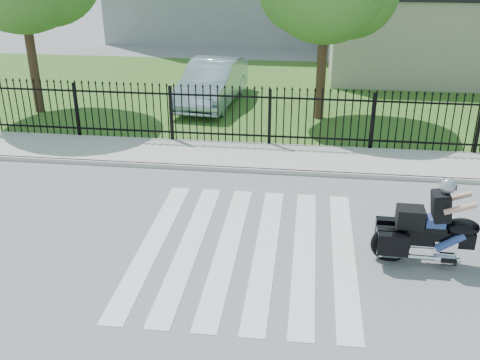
# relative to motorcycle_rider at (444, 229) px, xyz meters

# --- Properties ---
(ground) EXTENTS (120.00, 120.00, 0.00)m
(ground) POSITION_rel_motorcycle_rider_xyz_m (-3.86, 0.05, -0.78)
(ground) COLOR slate
(ground) RESTS_ON ground
(crosswalk) EXTENTS (5.00, 5.50, 0.01)m
(crosswalk) POSITION_rel_motorcycle_rider_xyz_m (-3.86, 0.05, -0.77)
(crosswalk) COLOR silver
(crosswalk) RESTS_ON ground
(sidewalk) EXTENTS (40.00, 2.00, 0.12)m
(sidewalk) POSITION_rel_motorcycle_rider_xyz_m (-3.86, 5.05, -0.72)
(sidewalk) COLOR #ADAAA3
(sidewalk) RESTS_ON ground
(curb) EXTENTS (40.00, 0.12, 0.12)m
(curb) POSITION_rel_motorcycle_rider_xyz_m (-3.86, 4.05, -0.72)
(curb) COLOR #ADAAA3
(curb) RESTS_ON ground
(grass_strip) EXTENTS (40.00, 12.00, 0.02)m
(grass_strip) POSITION_rel_motorcycle_rider_xyz_m (-3.86, 12.05, -0.77)
(grass_strip) COLOR #2A551D
(grass_strip) RESTS_ON ground
(iron_fence) EXTENTS (26.00, 0.04, 1.80)m
(iron_fence) POSITION_rel_motorcycle_rider_xyz_m (-3.86, 6.05, 0.13)
(iron_fence) COLOR black
(iron_fence) RESTS_ON ground
(building_low) EXTENTS (10.00, 6.00, 3.50)m
(building_low) POSITION_rel_motorcycle_rider_xyz_m (3.14, 16.05, 0.97)
(building_low) COLOR #B4A896
(building_low) RESTS_ON ground
(motorcycle_rider) EXTENTS (2.87, 0.87, 1.90)m
(motorcycle_rider) POSITION_rel_motorcycle_rider_xyz_m (0.00, 0.00, 0.00)
(motorcycle_rider) COLOR black
(motorcycle_rider) RESTS_ON ground
(parked_car) EXTENTS (2.19, 5.04, 1.61)m
(parked_car) POSITION_rel_motorcycle_rider_xyz_m (-6.34, 10.31, 0.05)
(parked_car) COLOR #A2B9CC
(parked_car) RESTS_ON grass_strip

